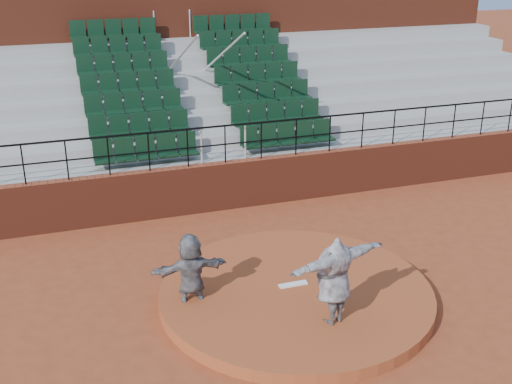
# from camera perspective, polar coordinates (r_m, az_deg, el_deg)

# --- Properties ---
(ground) EXTENTS (90.00, 90.00, 0.00)m
(ground) POSITION_cam_1_polar(r_m,az_deg,el_deg) (13.20, 3.55, -9.49)
(ground) COLOR brown
(ground) RESTS_ON ground
(pitchers_mound) EXTENTS (5.50, 5.50, 0.25)m
(pitchers_mound) POSITION_cam_1_polar(r_m,az_deg,el_deg) (13.14, 3.56, -9.03)
(pitchers_mound) COLOR #9F4723
(pitchers_mound) RESTS_ON ground
(pitching_rubber) EXTENTS (0.60, 0.15, 0.03)m
(pitching_rubber) POSITION_cam_1_polar(r_m,az_deg,el_deg) (13.18, 3.33, -8.19)
(pitching_rubber) COLOR white
(pitching_rubber) RESTS_ON pitchers_mound
(boundary_wall) EXTENTS (24.00, 0.30, 1.30)m
(boundary_wall) POSITION_cam_1_polar(r_m,az_deg,el_deg) (17.17, -2.69, 0.60)
(boundary_wall) COLOR maroon
(boundary_wall) RESTS_ON ground
(wall_railing) EXTENTS (24.04, 0.05, 1.03)m
(wall_railing) POSITION_cam_1_polar(r_m,az_deg,el_deg) (16.72, -2.77, 5.01)
(wall_railing) COLOR black
(wall_railing) RESTS_ON boundary_wall
(seating_deck) EXTENTS (24.00, 5.97, 4.63)m
(seating_deck) POSITION_cam_1_polar(r_m,az_deg,el_deg) (20.29, -5.64, 6.18)
(seating_deck) COLOR #9B9C96
(seating_deck) RESTS_ON ground
(press_box_facade) EXTENTS (24.00, 3.00, 7.10)m
(press_box_facade) POSITION_cam_1_polar(r_m,az_deg,el_deg) (23.65, -8.15, 13.54)
(press_box_facade) COLOR maroon
(press_box_facade) RESTS_ON ground
(pitcher) EXTENTS (2.17, 1.12, 1.71)m
(pitcher) POSITION_cam_1_polar(r_m,az_deg,el_deg) (11.69, 6.95, -7.79)
(pitcher) COLOR black
(pitcher) RESTS_ON pitchers_mound
(fielder) EXTENTS (1.51, 0.49, 1.63)m
(fielder) POSITION_cam_1_polar(r_m,az_deg,el_deg) (12.50, -5.82, -7.19)
(fielder) COLOR black
(fielder) RESTS_ON ground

